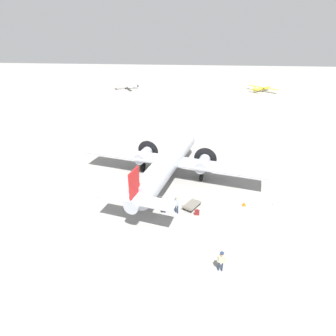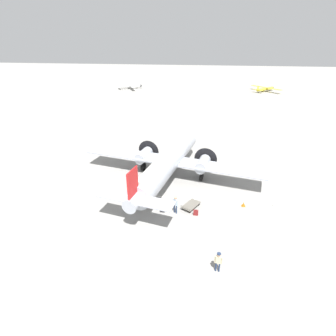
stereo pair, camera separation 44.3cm
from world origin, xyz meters
name	(u,v)px [view 1 (the left image)]	position (x,y,z in m)	size (l,w,h in m)	color
ground_plane	(168,180)	(0.00, 0.00, 0.00)	(300.00, 300.00, 0.00)	gray
apron_line_eastwest	(164,197)	(0.00, -3.79, 0.00)	(120.00, 0.16, 0.01)	silver
apron_line_northsouth	(265,186)	(11.26, 0.00, 0.00)	(0.16, 120.00, 0.01)	silver
airliner_main	(169,160)	(0.08, 0.37, 2.44)	(22.29, 19.12, 5.52)	#ADB2BC
crew_foreground	(221,259)	(5.46, -13.08, 1.07)	(0.57, 0.32, 1.71)	navy
passenger_boarding	(177,203)	(1.64, -6.44, 1.15)	(0.53, 0.43, 1.87)	navy
suitcase_near_door	(197,212)	(3.61, -6.57, 0.29)	(0.46, 0.15, 0.62)	maroon
suitcase_upright_spare	(163,210)	(0.35, -6.51, 0.26)	(0.46, 0.17, 0.56)	#232328
baggage_cart	(192,205)	(3.06, -5.34, 0.28)	(1.96, 2.32, 0.56)	#6B665B
light_aircraft_distant	(262,89)	(22.48, 61.58, 0.85)	(8.49, 8.82, 2.09)	yellow
light_aircraft_taxiing	(127,86)	(-21.34, 60.76, 0.84)	(7.91, 10.13, 2.05)	white
traffic_cone	(244,203)	(8.30, -4.37, 0.23)	(0.38, 0.38, 0.49)	orange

